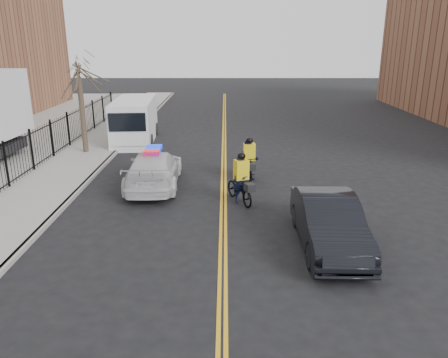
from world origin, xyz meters
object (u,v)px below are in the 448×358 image
police_cruiser (154,169)px  dark_sedan (329,222)px  cyclist_near (241,185)px  cyclist_far (249,163)px  cargo_van (134,121)px

police_cruiser → dark_sedan: (6.15, -5.74, 0.03)m
cyclist_near → cyclist_far: cyclist_near is taller
cargo_van → dark_sedan: bearing=-62.9°
police_cruiser → cargo_van: bearing=-75.7°
cyclist_far → cyclist_near: bearing=-104.1°
dark_sedan → cyclist_near: cyclist_near is taller
dark_sedan → cyclist_near: (-2.50, 3.81, -0.10)m
cyclist_near → cyclist_far: 2.86m
cargo_van → cyclist_far: bearing=-53.4°
cyclist_near → cyclist_far: (0.45, 2.82, 0.08)m
cargo_van → cyclist_far: size_ratio=3.19×
cargo_van → cyclist_far: (6.62, -7.71, -0.49)m
dark_sedan → cyclist_far: (-2.05, 6.63, -0.02)m
cargo_van → cyclist_near: (6.17, -10.53, -0.57)m
police_cruiser → cyclist_near: 4.14m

